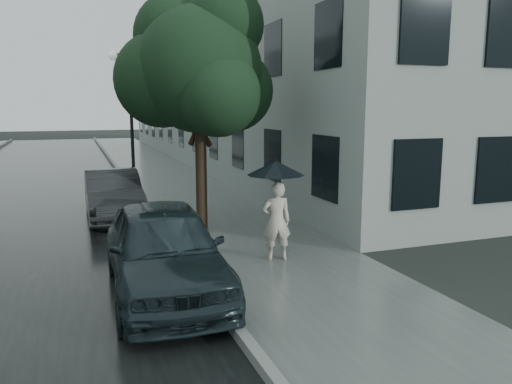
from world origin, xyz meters
name	(u,v)px	position (x,y,z in m)	size (l,w,h in m)	color
ground	(305,290)	(0.00, 0.00, 0.00)	(120.00, 120.00, 0.00)	black
sidewalk	(177,184)	(0.25, 12.00, 0.00)	(3.50, 60.00, 0.01)	slate
kerb_near	(129,185)	(-1.57, 12.00, 0.07)	(0.15, 60.00, 0.15)	slate
asphalt_road	(28,192)	(-5.08, 12.00, 0.00)	(6.85, 60.00, 0.00)	black
building_near	(242,79)	(5.47, 19.50, 4.50)	(7.02, 36.00, 9.00)	gray
pedestrian	(277,221)	(0.19, 1.70, 0.79)	(0.57, 0.37, 1.56)	beige
umbrella	(276,168)	(0.16, 1.68, 1.84)	(1.29, 1.29, 1.10)	black
street_tree	(198,68)	(-0.60, 4.70, 3.91)	(3.88, 3.52, 5.80)	#332619
lamp_post	(127,112)	(-1.60, 11.51, 2.83)	(0.83, 0.43, 4.93)	black
car_near	(164,249)	(-2.20, 0.67, 0.74)	(1.74, 4.32, 1.47)	#19262B
car_far	(113,194)	(-2.55, 6.69, 0.66)	(1.37, 3.94, 1.30)	#232528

